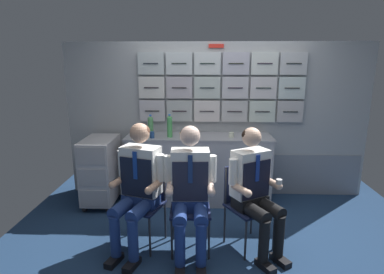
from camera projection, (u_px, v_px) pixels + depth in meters
The scene contains 17 objects.
ground at pixel (219, 246), 3.35m from camera, with size 4.80×4.80×0.04m, color navy.
galley_bulkhead at pixel (217, 118), 4.41m from camera, with size 4.20×0.14×2.15m.
galley_counter at pixel (199, 168), 4.31m from camera, with size 1.94×0.53×0.93m.
service_trolley at pixel (101, 169), 4.20m from camera, with size 0.40×0.65×0.91m.
folding_chair_left at pixel (146, 194), 3.32m from camera, with size 0.50×0.50×0.85m.
crew_member_left at pixel (138, 182), 3.13m from camera, with size 0.55×0.70×1.31m.
folding_chair_right at pixel (190, 198), 3.24m from camera, with size 0.42×0.42×0.85m.
crew_member_right at pixel (190, 186), 3.04m from camera, with size 0.51×0.64×1.30m.
folding_chair_by_counter at pixel (244, 196), 3.27m from camera, with size 0.55×0.55×0.85m.
crew_member_by_counter at pixel (255, 186), 3.09m from camera, with size 0.60×0.68×1.27m.
water_bottle_tall at pixel (151, 126), 4.15m from camera, with size 0.07×0.07×0.29m.
water_bottle_blue_cap at pixel (170, 126), 4.09m from camera, with size 0.07×0.07×0.30m.
coffee_cup_white at pixel (251, 132), 4.25m from camera, with size 0.08×0.08×0.07m.
paper_cup_blue at pixel (197, 134), 4.11m from camera, with size 0.06×0.06×0.09m.
espresso_cup_small at pixel (152, 135), 4.06m from camera, with size 0.06×0.06×0.08m.
coffee_cup_spare at pixel (231, 135), 4.10m from camera, with size 0.07×0.07×0.07m.
snack_banana at pixel (185, 133), 4.28m from camera, with size 0.17×0.10×0.04m.
Camera 1 is at (-0.17, -2.99, 1.90)m, focal length 29.42 mm.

